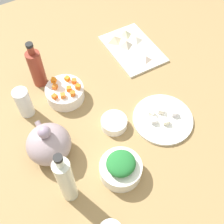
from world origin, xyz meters
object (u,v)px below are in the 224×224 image
at_px(teapot, 49,144).
at_px(bowl_carrots, 65,93).
at_px(bottle_2, 66,180).
at_px(cutting_board, 133,49).
at_px(bowl_greens, 121,169).
at_px(bottle_0, 36,68).
at_px(drinking_glass_0, 24,103).
at_px(plate_tofu, 163,119).
at_px(bowl_small_side, 114,123).

bearing_deg(teapot, bowl_carrots, -37.86).
bearing_deg(bowl_carrots, bottle_2, 155.95).
distance_m(bowl_carrots, teapot, 0.26).
distance_m(cutting_board, bowl_carrots, 0.41).
xyz_separation_m(bowl_greens, teapot, (0.20, 0.17, 0.04)).
xyz_separation_m(cutting_board, teapot, (-0.29, 0.55, 0.06)).
bearing_deg(bowl_carrots, bottle_0, 23.49).
bearing_deg(bowl_carrots, bowl_greens, -178.07).
bearing_deg(bowl_carrots, cutting_board, -77.11).
bearing_deg(teapot, bowl_greens, -139.38).
relative_size(teapot, bottle_0, 0.79).
bearing_deg(bottle_2, drinking_glass_0, -0.55).
bearing_deg(drinking_glass_0, bowl_carrots, -94.12).
bearing_deg(plate_tofu, bottle_0, 37.46).
relative_size(bowl_small_side, teapot, 0.59).
height_order(bowl_small_side, drinking_glass_0, drinking_glass_0).
distance_m(teapot, bottle_2, 0.18).
bearing_deg(teapot, drinking_glass_0, 1.94).
xyz_separation_m(bowl_greens, bottle_0, (0.53, 0.07, 0.06)).
distance_m(teapot, drinking_glass_0, 0.21).
relative_size(cutting_board, teapot, 1.76).
bearing_deg(bowl_greens, bottle_0, 7.51).
distance_m(bowl_small_side, bottle_0, 0.39).
bearing_deg(plate_tofu, drinking_glass_0, 54.44).
bearing_deg(bowl_small_side, bowl_greens, 154.74).
distance_m(plate_tofu, bottle_0, 0.55).
height_order(bowl_carrots, teapot, teapot).
bearing_deg(bottle_0, bowl_carrots, -156.51).
height_order(cutting_board, bottle_0, bottle_0).
relative_size(cutting_board, bottle_0, 1.39).
bearing_deg(bowl_carrots, plate_tofu, -137.73).
xyz_separation_m(cutting_board, bowl_carrots, (-0.09, 0.40, 0.02)).
distance_m(plate_tofu, bottle_2, 0.46).
distance_m(plate_tofu, bowl_greens, 0.28).
height_order(plate_tofu, bottle_2, bottle_2).
distance_m(plate_tofu, teapot, 0.45).
height_order(cutting_board, plate_tofu, plate_tofu).
height_order(teapot, bottle_2, bottle_2).
bearing_deg(bottle_2, bowl_carrots, -24.05).
height_order(cutting_board, bowl_small_side, bowl_small_side).
xyz_separation_m(bowl_small_side, drinking_glass_0, (0.24, 0.26, 0.05)).
height_order(cutting_board, teapot, teapot).
xyz_separation_m(cutting_board, bottle_2, (-0.47, 0.56, 0.12)).
bearing_deg(cutting_board, teapot, 117.87).
relative_size(bowl_greens, drinking_glass_0, 1.13).
relative_size(teapot, drinking_glass_0, 1.33).
xyz_separation_m(cutting_board, bowl_small_side, (-0.31, 0.30, 0.01)).
bearing_deg(bowl_greens, cutting_board, -37.94).
bearing_deg(drinking_glass_0, bowl_small_side, -132.09).
relative_size(bowl_carrots, drinking_glass_0, 1.20).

